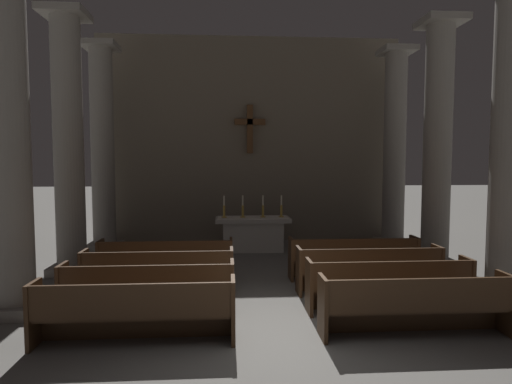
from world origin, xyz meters
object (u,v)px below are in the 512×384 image
pew_right_row_4 (353,258)px  column_right_third (394,151)px  candlestick_outer_right (281,210)px  altar (253,233)px  pew_left_row_2 (148,290)px  candlestick_outer_left (224,211)px  column_left_second (69,148)px  column_left_third (103,151)px  pew_right_row_2 (389,285)px  column_right_second (437,148)px  column_left_nearest (9,143)px  pew_left_row_3 (158,273)px  pew_right_row_1 (416,306)px  candlestick_inner_right (263,210)px  pew_left_row_1 (135,312)px  pew_right_row_3 (369,270)px  column_right_nearest (510,144)px  pew_left_row_4 (166,261)px  candlestick_inner_left (243,210)px

pew_right_row_4 → column_right_third: column_right_third is taller
candlestick_outer_right → altar: bearing=180.0°
pew_left_row_2 → candlestick_outer_left: candlestick_outer_left is taller
column_left_second → column_right_third: 9.34m
column_left_third → pew_right_row_2: bearing=-41.7°
column_left_second → column_right_second: bearing=0.0°
column_left_nearest → candlestick_outer_right: bearing=43.3°
pew_left_row_3 → candlestick_outer_right: size_ratio=4.50×
pew_right_row_1 → column_right_second: column_right_second is taller
column_left_nearest → candlestick_inner_right: column_left_nearest is taller
candlestick_outer_right → pew_right_row_2: bearing=-76.8°
pew_left_row_1 → pew_right_row_3: same height
pew_right_row_1 → column_right_nearest: bearing=31.0°
column_right_nearest → candlestick_outer_left: (-5.31, 5.01, -1.77)m
column_right_nearest → column_right_second: 2.76m
column_right_third → altar: bearing=-173.6°
column_left_nearest → column_right_second: (8.93, 2.76, 0.00)m
pew_left_row_3 → pew_right_row_3: (4.21, 0.00, 0.00)m
pew_left_row_2 → column_left_third: column_left_third is taller
pew_left_row_4 → pew_right_row_2: bearing=-27.2°
pew_left_row_3 → candlestick_outer_left: candlestick_outer_left is taller
pew_right_row_3 → column_left_nearest: column_left_nearest is taller
pew_left_row_3 → pew_right_row_3: 4.21m
pew_left_row_4 → column_left_nearest: (-2.36, -1.83, 2.51)m
pew_left_row_4 → column_left_third: (-2.36, 3.68, 2.51)m
pew_left_row_2 → candlestick_outer_right: size_ratio=4.50×
pew_right_row_4 → column_right_third: bearing=57.4°
column_left_third → column_right_second: bearing=-17.2°
column_left_third → column_right_third: 8.93m
pew_left_row_4 → altar: size_ratio=1.33×
candlestick_inner_left → column_right_nearest: bearing=-46.4°
pew_right_row_2 → pew_right_row_4: size_ratio=1.00×
column_left_nearest → column_left_second: (0.00, 2.76, 0.00)m
column_right_nearest → altar: bearing=131.7°
pew_right_row_1 → candlestick_outer_right: size_ratio=4.50×
pew_left_row_3 → column_left_second: column_left_second is taller
column_right_second → candlestick_inner_left: 5.56m
candlestick_inner_right → pew_right_row_4: bearing=-60.4°
pew_right_row_4 → pew_right_row_1: bearing=-90.0°
pew_right_row_4 → column_left_second: 7.09m
pew_left_row_2 → pew_right_row_4: bearing=27.2°
pew_left_row_4 → column_left_third: 5.04m
column_right_second → candlestick_outer_left: size_ratio=9.46×
pew_left_row_2 → pew_right_row_3: (4.21, 1.08, 0.00)m
column_right_third → candlestick_outer_left: column_right_third is taller
column_left_second → column_right_third: size_ratio=1.00×
column_left_second → candlestick_outer_right: column_left_second is taller
column_right_nearest → candlestick_outer_right: 6.42m
pew_right_row_3 → pew_right_row_4: (0.00, 1.08, 0.00)m
pew_right_row_3 → pew_right_row_2: bearing=-90.0°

